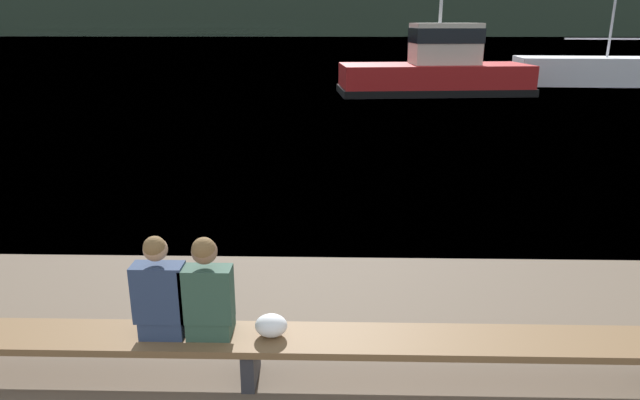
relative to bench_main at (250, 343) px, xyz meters
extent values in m
plane|color=#386084|center=(0.50, 122.86, -0.38)|extent=(240.00, 240.00, 0.00)
cube|color=#2D3D2D|center=(0.50, 118.17, 3.46)|extent=(600.00, 12.00, 7.68)
cube|color=brown|center=(0.00, 0.00, 0.04)|extent=(8.30, 0.55, 0.07)
cube|color=#2D2D33|center=(0.00, 0.00, -0.19)|extent=(0.12, 0.46, 0.38)
cube|color=navy|center=(-0.78, 0.05, 0.16)|extent=(0.39, 0.35, 0.17)
cube|color=navy|center=(-0.78, -0.02, 0.51)|extent=(0.45, 0.22, 0.53)
sphere|color=tan|center=(-0.78, -0.02, 0.92)|extent=(0.21, 0.21, 0.21)
sphere|color=brown|center=(-0.78, -0.04, 0.95)|extent=(0.20, 0.20, 0.20)
cube|color=#2D4C3D|center=(-0.36, 0.05, 0.16)|extent=(0.39, 0.35, 0.17)
cube|color=#2D4C3D|center=(-0.36, -0.02, 0.50)|extent=(0.45, 0.22, 0.51)
sphere|color=#846047|center=(-0.36, -0.02, 0.91)|extent=(0.23, 0.23, 0.23)
sphere|color=brown|center=(-0.36, -0.04, 0.94)|extent=(0.21, 0.21, 0.21)
ellipsoid|color=white|center=(0.20, 0.01, 0.18)|extent=(0.29, 0.24, 0.21)
cube|color=#A81919|center=(5.21, 21.53, 0.28)|extent=(8.53, 3.80, 1.31)
cube|color=black|center=(5.21, 21.53, -0.22)|extent=(8.71, 3.93, 0.31)
cube|color=beige|center=(5.62, 21.57, 1.80)|extent=(3.06, 2.07, 1.75)
cube|color=black|center=(5.62, 21.57, 2.15)|extent=(3.12, 2.13, 0.63)
cube|color=silver|center=(14.97, 25.30, 0.31)|extent=(9.83, 3.07, 1.38)
cylinder|color=#B7B7BC|center=(14.49, 25.33, 1.91)|extent=(4.36, 0.36, 0.08)
camera|label=1|loc=(0.75, -4.54, 2.81)|focal=32.00mm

